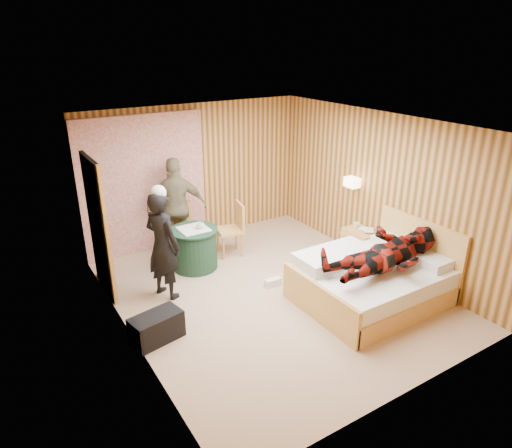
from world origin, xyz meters
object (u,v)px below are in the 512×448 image
man_at_table (177,207)px  chair_near (234,225)px  duffel_bag (157,327)px  bed (371,280)px  chair_far (180,225)px  man_on_bed (389,245)px  nightstand (360,245)px  woman_standing (163,245)px  wall_lamp (352,182)px  round_table (195,248)px

man_at_table → chair_near: bearing=168.4°
duffel_bag → man_at_table: size_ratio=0.37×
bed → chair_far: 3.36m
chair_near → man_at_table: size_ratio=0.54×
man_on_bed → nightstand: bearing=59.5°
nightstand → man_on_bed: size_ratio=0.33×
woman_standing → duffel_bag: bearing=128.8°
chair_far → man_at_table: bearing=149.1°
man_at_table → man_on_bed: (1.75, -3.14, 0.10)m
wall_lamp → man_on_bed: size_ratio=0.15×
chair_far → man_on_bed: size_ratio=0.53×
wall_lamp → man_at_table: bearing=148.4°
wall_lamp → man_at_table: 3.00m
chair_far → man_at_table: man_at_table is taller
wall_lamp → duffel_bag: size_ratio=0.41×
round_table → woman_standing: (-0.74, -0.58, 0.46)m
chair_near → woman_standing: size_ratio=0.57×
wall_lamp → chair_far: wall_lamp is taller
bed → man_at_table: bearing=120.7°
wall_lamp → man_on_bed: bearing=-116.0°
duffel_bag → woman_standing: size_ratio=0.39×
man_at_table → man_on_bed: 3.60m
chair_near → man_at_table: bearing=-111.1°
wall_lamp → chair_far: 3.03m
wall_lamp → woman_standing: 3.32m
man_at_table → nightstand: bearing=164.1°
wall_lamp → woman_standing: (-3.27, 0.32, -0.49)m
chair_near → woman_standing: (-1.55, -0.70, 0.27)m
wall_lamp → chair_near: wall_lamp is taller
nightstand → round_table: size_ratio=0.74×
round_table → man_at_table: (0.00, 0.66, 0.51)m
nightstand → man_on_bed: (-0.73, -1.24, 0.67)m
woman_standing → nightstand: bearing=-125.4°
bed → woman_standing: (-2.47, 1.68, 0.50)m
chair_near → chair_far: bearing=-110.3°
round_table → chair_near: chair_near is taller
woman_standing → man_on_bed: bearing=-151.0°
round_table → chair_near: bearing=8.5°
round_table → chair_far: 0.65m
woman_standing → man_at_table: (0.74, 1.23, 0.05)m
round_table → man_at_table: size_ratio=0.45×
chair_far → nightstand: bearing=-18.3°
woman_standing → round_table: bearing=-75.6°
nightstand → duffel_bag: nightstand is taller
chair_near → man_at_table: (-0.81, 0.53, 0.32)m
nightstand → chair_near: 2.18m
wall_lamp → round_table: bearing=160.4°
chair_far → chair_near: (0.79, -0.50, 0.00)m
bed → woman_standing: 3.03m
wall_lamp → bed: (-0.80, -1.36, -0.99)m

